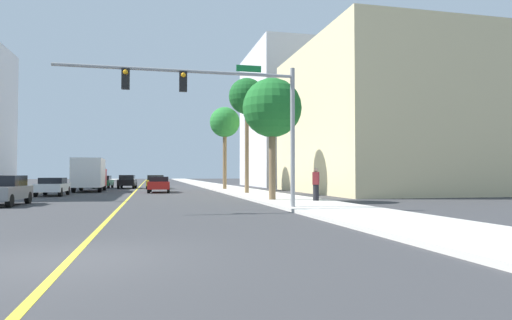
{
  "coord_description": "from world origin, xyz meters",
  "views": [
    {
      "loc": [
        1.48,
        -8.84,
        1.6
      ],
      "look_at": [
        7.03,
        14.86,
        2.35
      ],
      "focal_mm": 31.23,
      "sensor_mm": 36.0,
      "label": 1
    }
  ],
  "objects_px": {
    "car_black": "(127,182)",
    "car_red": "(159,184)",
    "palm_mid": "(247,98)",
    "delivery_truck": "(90,174)",
    "car_yellow": "(155,182)",
    "car_white": "(53,186)",
    "traffic_signal_mast": "(223,101)",
    "car_green": "(103,182)",
    "car_gray": "(3,190)",
    "palm_near": "(272,109)",
    "pedestrian": "(316,184)",
    "palm_far": "(225,123)"
  },
  "relations": [
    {
      "from": "car_green",
      "to": "pedestrian",
      "type": "bearing_deg",
      "value": -62.15
    },
    {
      "from": "car_green",
      "to": "car_red",
      "type": "xyz_separation_m",
      "value": [
        5.86,
        -13.08,
        -0.01
      ]
    },
    {
      "from": "palm_far",
      "to": "car_red",
      "type": "relative_size",
      "value": 1.8
    },
    {
      "from": "palm_near",
      "to": "palm_far",
      "type": "relative_size",
      "value": 0.88
    },
    {
      "from": "palm_mid",
      "to": "car_gray",
      "type": "bearing_deg",
      "value": -149.28
    },
    {
      "from": "car_yellow",
      "to": "car_white",
      "type": "xyz_separation_m",
      "value": [
        -7.38,
        -13.85,
        -0.04
      ]
    },
    {
      "from": "pedestrian",
      "to": "delivery_truck",
      "type": "bearing_deg",
      "value": -80.96
    },
    {
      "from": "palm_near",
      "to": "car_gray",
      "type": "relative_size",
      "value": 1.72
    },
    {
      "from": "car_green",
      "to": "car_yellow",
      "type": "height_order",
      "value": "car_yellow"
    },
    {
      "from": "palm_near",
      "to": "pedestrian",
      "type": "relative_size",
      "value": 3.87
    },
    {
      "from": "traffic_signal_mast",
      "to": "delivery_truck",
      "type": "bearing_deg",
      "value": 109.71
    },
    {
      "from": "car_white",
      "to": "delivery_truck",
      "type": "bearing_deg",
      "value": -102.52
    },
    {
      "from": "car_red",
      "to": "car_white",
      "type": "xyz_separation_m",
      "value": [
        -7.62,
        -4.09,
        -0.02
      ]
    },
    {
      "from": "palm_far",
      "to": "car_red",
      "type": "xyz_separation_m",
      "value": [
        -6.17,
        -3.15,
        -5.72
      ]
    },
    {
      "from": "traffic_signal_mast",
      "to": "car_green",
      "type": "distance_m",
      "value": 34.51
    },
    {
      "from": "car_gray",
      "to": "car_white",
      "type": "relative_size",
      "value": 1.0
    },
    {
      "from": "car_green",
      "to": "car_white",
      "type": "relative_size",
      "value": 1.1
    },
    {
      "from": "delivery_truck",
      "to": "pedestrian",
      "type": "distance_m",
      "value": 23.92
    },
    {
      "from": "palm_near",
      "to": "car_gray",
      "type": "bearing_deg",
      "value": 178.37
    },
    {
      "from": "car_gray",
      "to": "delivery_truck",
      "type": "bearing_deg",
      "value": -94.18
    },
    {
      "from": "palm_near",
      "to": "car_yellow",
      "type": "distance_m",
      "value": 25.63
    },
    {
      "from": "palm_near",
      "to": "palm_far",
      "type": "xyz_separation_m",
      "value": [
        0.16,
        17.83,
        1.15
      ]
    },
    {
      "from": "car_red",
      "to": "pedestrian",
      "type": "height_order",
      "value": "pedestrian"
    },
    {
      "from": "car_green",
      "to": "car_black",
      "type": "distance_m",
      "value": 3.02
    },
    {
      "from": "car_black",
      "to": "car_red",
      "type": "relative_size",
      "value": 0.95
    },
    {
      "from": "car_yellow",
      "to": "pedestrian",
      "type": "distance_m",
      "value": 27.27
    },
    {
      "from": "car_yellow",
      "to": "car_green",
      "type": "bearing_deg",
      "value": 149.23
    },
    {
      "from": "delivery_truck",
      "to": "traffic_signal_mast",
      "type": "bearing_deg",
      "value": -71.66
    },
    {
      "from": "car_green",
      "to": "car_gray",
      "type": "bearing_deg",
      "value": -91.78
    },
    {
      "from": "car_gray",
      "to": "car_yellow",
      "type": "height_order",
      "value": "car_gray"
    },
    {
      "from": "traffic_signal_mast",
      "to": "pedestrian",
      "type": "bearing_deg",
      "value": 34.96
    },
    {
      "from": "traffic_signal_mast",
      "to": "car_black",
      "type": "xyz_separation_m",
      "value": [
        -5.55,
        31.84,
        -3.96
      ]
    },
    {
      "from": "car_green",
      "to": "traffic_signal_mast",
      "type": "bearing_deg",
      "value": -73.7
    },
    {
      "from": "car_green",
      "to": "car_black",
      "type": "bearing_deg",
      "value": -26.23
    },
    {
      "from": "traffic_signal_mast",
      "to": "car_yellow",
      "type": "relative_size",
      "value": 2.46
    },
    {
      "from": "traffic_signal_mast",
      "to": "palm_near",
      "type": "xyz_separation_m",
      "value": [
        3.68,
        5.53,
        0.58
      ]
    },
    {
      "from": "palm_near",
      "to": "car_gray",
      "type": "xyz_separation_m",
      "value": [
        -13.91,
        0.4,
        -4.5
      ]
    },
    {
      "from": "palm_near",
      "to": "car_red",
      "type": "distance_m",
      "value": 16.51
    },
    {
      "from": "palm_mid",
      "to": "car_red",
      "type": "distance_m",
      "value": 10.94
    },
    {
      "from": "palm_far",
      "to": "car_red",
      "type": "height_order",
      "value": "palm_far"
    },
    {
      "from": "palm_near",
      "to": "car_red",
      "type": "bearing_deg",
      "value": 112.28
    },
    {
      "from": "palm_far",
      "to": "car_white",
      "type": "height_order",
      "value": "palm_far"
    },
    {
      "from": "car_yellow",
      "to": "palm_near",
      "type": "bearing_deg",
      "value": -75.78
    },
    {
      "from": "palm_far",
      "to": "traffic_signal_mast",
      "type": "bearing_deg",
      "value": -99.32
    },
    {
      "from": "palm_mid",
      "to": "car_yellow",
      "type": "distance_m",
      "value": 18.17
    },
    {
      "from": "car_yellow",
      "to": "car_white",
      "type": "distance_m",
      "value": 15.69
    },
    {
      "from": "palm_mid",
      "to": "delivery_truck",
      "type": "bearing_deg",
      "value": 144.49
    },
    {
      "from": "palm_near",
      "to": "pedestrian",
      "type": "height_order",
      "value": "palm_near"
    },
    {
      "from": "palm_mid",
      "to": "delivery_truck",
      "type": "relative_size",
      "value": 1.22
    },
    {
      "from": "car_black",
      "to": "car_red",
      "type": "distance_m",
      "value": 12.07
    }
  ]
}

